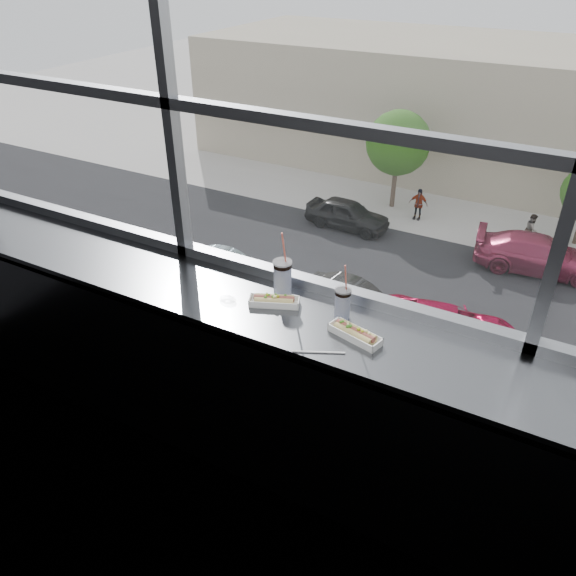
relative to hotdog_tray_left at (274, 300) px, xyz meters
The scene contains 23 objects.
wall_back_lower 0.67m from the hotdog_tray_left, 45.78° to the left, with size 6.00×6.00×0.00m, color black.
window_glass 1.23m from the hotdog_tray_left, 48.03° to the left, with size 6.00×6.00×0.00m, color silver.
window_mullions 1.22m from the hotdog_tray_left, 45.78° to the left, with size 6.00×0.08×2.40m, color gray, non-canonical shape.
counter 0.25m from the hotdog_tray_left, ahead, with size 6.00×0.55×0.06m, color slate.
counter_fascia 0.69m from the hotdog_tray_left, 50.37° to the right, with size 6.00×0.04×1.04m, color slate.
hotdog_tray_left is the anchor object (origin of this frame).
hotdog_tray_right 0.49m from the hotdog_tray_left, ahead, with size 0.28×0.15×0.07m.
soda_cup_left 0.14m from the hotdog_tray_left, 96.31° to the left, with size 0.10×0.10×0.38m.
soda_cup_right 0.37m from the hotdog_tray_left, 10.45° to the left, with size 0.09×0.09×0.32m.
loose_straw 0.46m from the hotdog_tray_left, 33.43° to the right, with size 0.01×0.01×0.25m, color white.
wrapper 0.25m from the hotdog_tray_left, 158.62° to the right, with size 0.10×0.07×0.02m, color silver.
plaza_ground 45.39m from the hotdog_tray_left, 89.69° to the left, with size 120.00×120.00×0.00m, color #AFABA6.
plaza_near 14.11m from the hotdog_tray_left, 88.13° to the left, with size 50.00×14.00×0.04m, color #AFABA6.
street_asphalt 23.58m from the hotdog_tray_left, 89.33° to the left, with size 80.00×10.00×0.06m, color black.
far_sidewalk 30.73m from the hotdog_tray_left, 89.52° to the left, with size 80.00×6.00×0.04m, color #AFABA6.
car_far_a 28.24m from the hotdog_tray_left, 111.21° to the left, with size 6.37×2.65×2.12m, color black.
car_near_a 23.04m from the hotdog_tray_left, 126.38° to the left, with size 5.71×2.38×1.90m, color #9BB7C5.
car_near_b 20.43m from the hotdog_tray_left, 109.26° to the left, with size 6.33×2.64×2.11m, color #262525.
car_near_c 19.69m from the hotdog_tray_left, 96.14° to the left, with size 6.45×2.69×2.15m, color #AF002E.
car_far_b 26.59m from the hotdog_tray_left, 88.77° to the left, with size 6.88×2.87×2.29m, color #9C2749.
pedestrian_b 29.30m from the hotdog_tray_left, 90.49° to the left, with size 0.87×0.66×1.97m, color #66605B.
pedestrian_a 30.02m from the hotdog_tray_left, 103.12° to the left, with size 0.97×0.73×2.19m, color #66605B.
tree_left 30.54m from the hotdog_tray_left, 106.19° to the left, with size 3.66×3.66×5.73m.
Camera 1 is at (1.00, -0.86, 2.74)m, focal length 35.00 mm.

